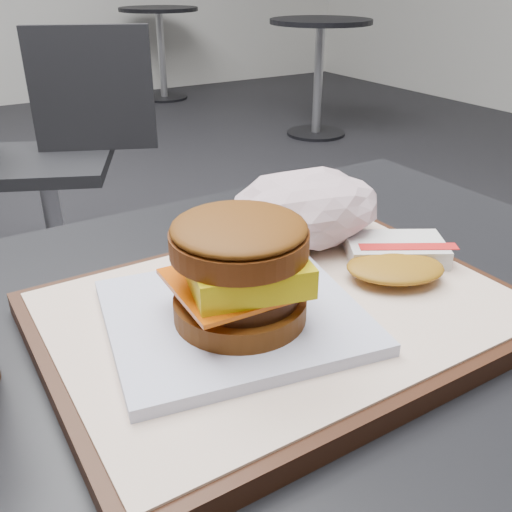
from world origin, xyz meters
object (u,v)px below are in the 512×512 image
at_px(crumpled_wrapper, 308,208).
at_px(neighbor_chair, 62,146).
at_px(serving_tray, 282,314).
at_px(breakfast_sandwich, 238,281).
at_px(hash_brown, 395,257).
at_px(customer_table, 273,480).

relative_size(crumpled_wrapper, neighbor_chair, 0.17).
height_order(serving_tray, breakfast_sandwich, breakfast_sandwich).
distance_m(serving_tray, breakfast_sandwich, 0.07).
distance_m(breakfast_sandwich, neighbor_chair, 1.65).
bearing_deg(hash_brown, serving_tray, 179.15).
bearing_deg(crumpled_wrapper, neighbor_chair, 85.93).
bearing_deg(serving_tray, breakfast_sandwich, -169.01).
bearing_deg(neighbor_chair, customer_table, -97.24).
relative_size(serving_tray, breakfast_sandwich, 1.74).
bearing_deg(breakfast_sandwich, neighbor_chair, 81.32).
distance_m(serving_tray, neighbor_chair, 1.62).
height_order(serving_tray, neighbor_chair, neighbor_chair).
bearing_deg(hash_brown, neighbor_chair, 87.32).
relative_size(serving_tray, crumpled_wrapper, 2.48).
relative_size(breakfast_sandwich, hash_brown, 1.62).
height_order(customer_table, serving_tray, serving_tray).
bearing_deg(serving_tray, neighbor_chair, 82.91).
distance_m(hash_brown, crumpled_wrapper, 0.10).
distance_m(customer_table, serving_tray, 0.20).
bearing_deg(breakfast_sandwich, hash_brown, 2.44).
xyz_separation_m(hash_brown, neighbor_chair, (0.07, 1.59, -0.29)).
relative_size(hash_brown, crumpled_wrapper, 0.88).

